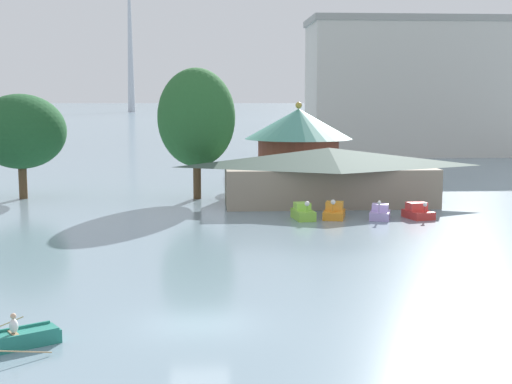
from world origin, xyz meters
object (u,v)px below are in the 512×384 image
at_px(pedal_boat_lavender, 380,213).
at_px(green_roof_pavilion, 298,142).
at_px(shoreline_tree_tall_left, 21,132).
at_px(background_building_block, 422,87).
at_px(rowboat_with_rower, 7,341).
at_px(pedal_boat_red, 418,212).
at_px(boathouse, 328,174).
at_px(distant_broadcast_tower, 129,10).
at_px(pedal_boat_lime, 303,213).
at_px(shoreline_tree_mid, 196,118).
at_px(pedal_boat_orange, 334,212).

height_order(pedal_boat_lavender, green_roof_pavilion, green_roof_pavilion).
distance_m(green_roof_pavilion, shoreline_tree_tall_left, 27.87).
height_order(green_roof_pavilion, background_building_block, background_building_block).
bearing_deg(green_roof_pavilion, background_building_block, 57.23).
bearing_deg(rowboat_with_rower, pedal_boat_lavender, -159.10).
height_order(pedal_boat_red, boathouse, boathouse).
distance_m(pedal_boat_lavender, distant_broadcast_tower, 391.09).
bearing_deg(shoreline_tree_tall_left, pedal_boat_lime, -27.67).
xyz_separation_m(shoreline_tree_tall_left, background_building_block, (51.50, 46.64, 4.65)).
bearing_deg(shoreline_tree_mid, boathouse, -18.52).
bearing_deg(shoreline_tree_tall_left, shoreline_tree_mid, -3.82).
bearing_deg(boathouse, pedal_boat_lime, -112.46).
bearing_deg(pedal_boat_lime, rowboat_with_rower, -36.49).
height_order(shoreline_tree_mid, distant_broadcast_tower, distant_broadcast_tower).
distance_m(pedal_boat_orange, green_roof_pavilion, 20.92).
xyz_separation_m(shoreline_tree_mid, distant_broadcast_tower, (-45.73, 369.76, 52.79)).
bearing_deg(rowboat_with_rower, shoreline_tree_mid, -131.05).
height_order(pedal_boat_lime, pedal_boat_red, pedal_boat_lime).
distance_m(rowboat_with_rower, pedal_boat_lime, 31.14).
distance_m(rowboat_with_rower, boathouse, 39.67).
distance_m(pedal_boat_lavender, background_building_block, 64.23).
relative_size(shoreline_tree_mid, distant_broadcast_tower, 0.08).
bearing_deg(background_building_block, shoreline_tree_mid, -126.58).
xyz_separation_m(rowboat_with_rower, pedal_boat_red, (23.79, 27.32, 0.19)).
relative_size(pedal_boat_lime, shoreline_tree_mid, 0.23).
relative_size(shoreline_tree_tall_left, background_building_block, 0.26).
height_order(pedal_boat_orange, distant_broadcast_tower, distant_broadcast_tower).
distance_m(pedal_boat_lavender, boathouse, 8.86).
bearing_deg(pedal_boat_lavender, pedal_boat_orange, -82.80).
relative_size(rowboat_with_rower, pedal_boat_lavender, 1.50).
distance_m(shoreline_tree_tall_left, distant_broadcast_tower, 373.80).
relative_size(pedal_boat_orange, green_roof_pavilion, 0.25).
height_order(pedal_boat_orange, shoreline_tree_tall_left, shoreline_tree_tall_left).
xyz_separation_m(pedal_boat_red, boathouse, (-5.74, 7.93, 2.12)).
height_order(pedal_boat_lavender, shoreline_tree_tall_left, shoreline_tree_tall_left).
relative_size(boathouse, shoreline_tree_mid, 1.62).
xyz_separation_m(rowboat_with_rower, shoreline_tree_mid, (6.48, 39.13, 7.19)).
relative_size(pedal_boat_lavender, boathouse, 0.13).
xyz_separation_m(pedal_boat_lavender, pedal_boat_red, (3.05, 0.24, 0.02)).
bearing_deg(boathouse, pedal_boat_orange, -95.81).
bearing_deg(shoreline_tree_tall_left, green_roof_pavilion, 16.75).
bearing_deg(pedal_boat_orange, rowboat_with_rower, -16.84).
bearing_deg(pedal_boat_red, shoreline_tree_tall_left, -125.05).
height_order(rowboat_with_rower, shoreline_tree_mid, shoreline_tree_mid).
relative_size(rowboat_with_rower, shoreline_tree_tall_left, 0.41).
height_order(shoreline_tree_mid, background_building_block, background_building_block).
distance_m(pedal_boat_lime, pedal_boat_red, 8.99).
relative_size(rowboat_with_rower, pedal_boat_lime, 1.41).
bearing_deg(pedal_boat_lime, pedal_boat_orange, 89.22).
bearing_deg(pedal_boat_orange, distant_broadcast_tower, -156.44).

